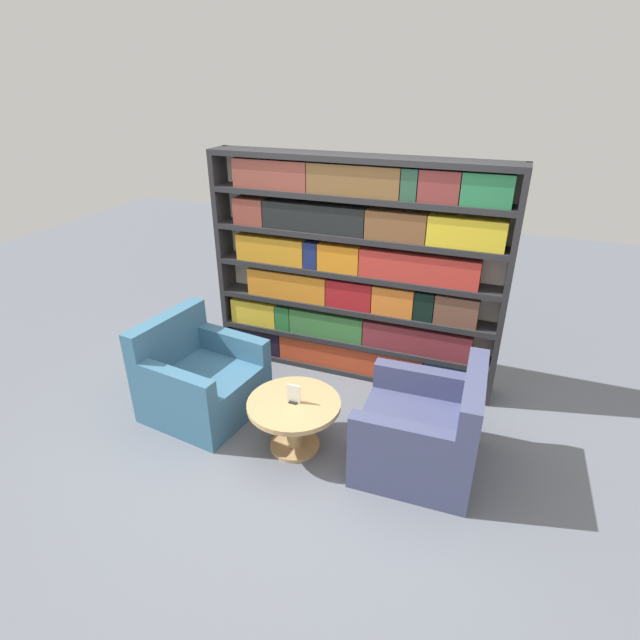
{
  "coord_description": "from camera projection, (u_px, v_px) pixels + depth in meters",
  "views": [
    {
      "loc": [
        1.25,
        -2.76,
        2.67
      ],
      "look_at": [
        -0.06,
        0.63,
        0.87
      ],
      "focal_mm": 28.0,
      "sensor_mm": 36.0,
      "label": 1
    }
  ],
  "objects": [
    {
      "name": "bookshelf",
      "position": [
        354.0,
        274.0,
        4.57
      ],
      "size": [
        2.7,
        0.3,
        2.07
      ],
      "color": "silver",
      "rests_on": "ground_plane"
    },
    {
      "name": "ground_plane",
      "position": [
        298.0,
        454.0,
        3.9
      ],
      "size": [
        14.0,
        14.0,
        0.0
      ],
      "primitive_type": "plane",
      "color": "slate"
    },
    {
      "name": "coffee_table",
      "position": [
        294.0,
        415.0,
        3.84
      ],
      "size": [
        0.72,
        0.72,
        0.43
      ],
      "color": "tan",
      "rests_on": "ground_plane"
    },
    {
      "name": "table_sign",
      "position": [
        294.0,
        395.0,
        3.76
      ],
      "size": [
        0.11,
        0.06,
        0.15
      ],
      "color": "black",
      "rests_on": "coffee_table"
    },
    {
      "name": "armchair_left",
      "position": [
        200.0,
        381.0,
        4.3
      ],
      "size": [
        0.94,
        0.95,
        0.84
      ],
      "rotation": [
        0.0,
        0.0,
        1.44
      ],
      "color": "#386684",
      "rests_on": "ground_plane"
    },
    {
      "name": "armchair_right",
      "position": [
        423.0,
        433.0,
        3.68
      ],
      "size": [
        0.86,
        0.87,
        0.84
      ],
      "rotation": [
        0.0,
        0.0,
        -1.54
      ],
      "color": "#42476B",
      "rests_on": "ground_plane"
    }
  ]
}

